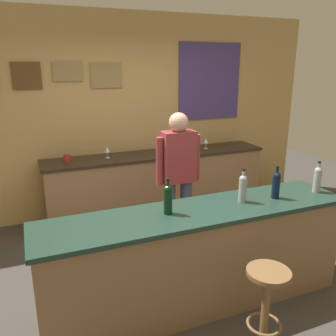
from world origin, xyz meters
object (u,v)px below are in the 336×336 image
bartender (178,175)px  wine_glass_b (193,144)px  wine_bottle_c (276,184)px  wine_bottle_d (317,178)px  coffee_mug (67,158)px  wine_bottle_a (168,198)px  wine_bottle_b (243,187)px  wine_glass_a (107,150)px  wine_glass_c (206,141)px  bar_stool (266,297)px

bartender → wine_glass_b: bartender is taller
wine_bottle_c → wine_bottle_d: 0.47m
coffee_mug → wine_bottle_a: bearing=-74.9°
wine_bottle_b → wine_glass_a: 2.18m
wine_bottle_d → wine_glass_a: (-1.55, 2.11, -0.05)m
bartender → wine_glass_a: bartender is taller
bartender → wine_bottle_a: 1.03m
wine_bottle_c → wine_glass_a: bearing=117.3°
wine_bottle_b → wine_glass_b: 1.99m
wine_bottle_d → bartender: bearing=136.8°
wine_glass_a → coffee_mug: size_ratio=1.24×
wine_bottle_c → wine_glass_c: bearing=79.2°
bartender → coffee_mug: size_ratio=12.96×
wine_bottle_a → wine_bottle_b: size_ratio=1.00×
wine_glass_a → wine_glass_b: bearing=-5.5°
wine_bottle_a → wine_bottle_d: size_ratio=1.00×
wine_bottle_b → wine_glass_b: bearing=76.3°
bartender → bar_stool: bearing=-89.9°
wine_bottle_a → wine_bottle_c: 1.05m
bar_stool → wine_glass_c: (0.95, 2.73, 0.55)m
wine_bottle_c → wine_glass_b: bearing=86.0°
wine_bottle_a → wine_glass_c: size_ratio=1.97×
bartender → wine_glass_a: 1.26m
bar_stool → wine_glass_a: size_ratio=4.39×
wine_glass_b → wine_glass_a: bearing=174.5°
bar_stool → wine_bottle_b: 0.94m
wine_bottle_a → bartender: bearing=61.3°
bartender → wine_bottle_a: size_ratio=5.29×
bar_stool → wine_bottle_b: wine_bottle_b is taller
wine_glass_b → wine_bottle_c: bearing=-94.0°
wine_glass_b → coffee_mug: size_ratio=1.24×
bartender → bar_stool: bartender is taller
wine_glass_a → bar_stool: bearing=-79.1°
wine_bottle_c → wine_glass_c: wine_bottle_c is taller
wine_bottle_a → wine_bottle_b: (0.71, -0.01, 0.00)m
wine_bottle_b → wine_bottle_d: 0.81m
wine_bottle_d → coffee_mug: bearing=134.3°
bartender → wine_glass_a: (-0.52, 1.14, 0.07)m
wine_bottle_d → wine_glass_b: wine_bottle_d is taller
wine_bottle_a → wine_bottle_c: size_ratio=1.00×
wine_bottle_b → wine_glass_b: (0.47, 1.93, -0.05)m
bar_stool → wine_bottle_c: 1.04m
wine_bottle_d → wine_glass_a: size_ratio=1.97×
bartender → wine_bottle_d: (1.03, -0.96, 0.12)m
wine_bottle_a → wine_bottle_b: 0.71m
wine_glass_c → bar_stool: bearing=-109.2°
wine_glass_b → coffee_mug: (-1.74, 0.14, -0.06)m
bartender → wine_bottle_d: bearing=-43.2°
wine_bottle_a → wine_bottle_d: (1.52, -0.07, 0.00)m
wine_bottle_a → wine_glass_a: bearing=90.9°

